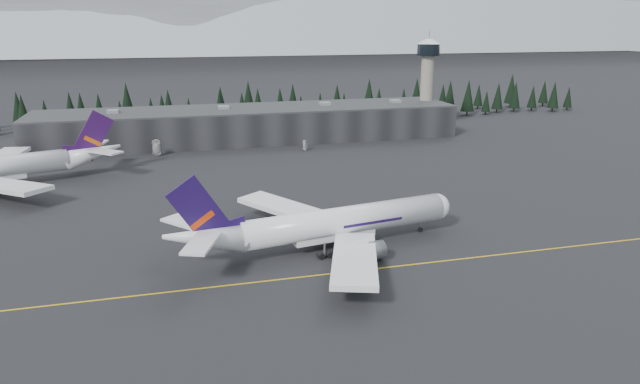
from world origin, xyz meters
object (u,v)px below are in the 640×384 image
object	(u,v)px
gse_vehicle_a	(157,154)
gse_vehicle_b	(305,149)
jet_main	(321,225)
terminal	(250,124)
control_tower	(427,74)

from	to	relation	value
gse_vehicle_a	gse_vehicle_b	xyz separation A→B (m)	(51.28, -5.10, -0.14)
jet_main	gse_vehicle_b	distance (m)	92.71
terminal	jet_main	bearing A→B (deg)	-91.17
gse_vehicle_a	gse_vehicle_b	size ratio (longest dim) A/B	1.49
control_tower	jet_main	distance (m)	142.27
control_tower	gse_vehicle_b	size ratio (longest dim) A/B	9.72
terminal	jet_main	world-z (taller)	jet_main
terminal	gse_vehicle_a	size ratio (longest dim) A/B	27.70
terminal	control_tower	size ratio (longest dim) A/B	4.24
terminal	jet_main	size ratio (longest dim) A/B	2.58
terminal	control_tower	xyz separation A→B (m)	(75.00, 3.00, 17.11)
control_tower	gse_vehicle_a	bearing A→B (deg)	-168.65
terminal	control_tower	distance (m)	76.98
control_tower	gse_vehicle_a	distance (m)	114.73
gse_vehicle_b	control_tower	bearing A→B (deg)	84.26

